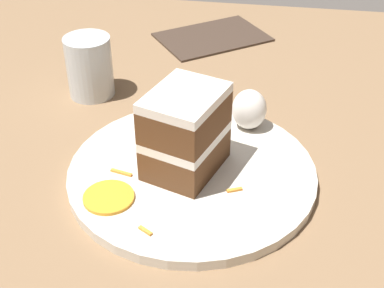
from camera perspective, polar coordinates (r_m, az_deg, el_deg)
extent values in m
plane|color=#4C4742|center=(0.69, -2.87, -3.48)|extent=(6.00, 6.00, 0.00)
cube|color=#846647|center=(0.68, -2.90, -2.69)|extent=(1.12, 1.12, 0.02)
cylinder|color=silver|center=(0.64, 0.00, -3.07)|extent=(0.30, 0.30, 0.01)
cube|color=brown|center=(0.63, -0.71, -1.05)|extent=(0.10, 0.11, 0.04)
cube|color=white|center=(0.62, -0.72, 0.87)|extent=(0.10, 0.11, 0.01)
cube|color=brown|center=(0.60, -0.74, 2.88)|extent=(0.10, 0.11, 0.04)
cube|color=white|center=(0.59, -0.76, 4.98)|extent=(0.10, 0.11, 0.01)
ellipsoid|color=white|center=(0.70, 6.12, 3.70)|extent=(0.05, 0.04, 0.06)
cylinder|color=orange|center=(0.60, -8.88, -5.64)|extent=(0.06, 0.06, 0.00)
cube|color=orange|center=(0.64, -7.55, -3.04)|extent=(0.03, 0.01, 0.00)
cube|color=orange|center=(0.56, -5.00, -9.20)|extent=(0.02, 0.01, 0.00)
cube|color=orange|center=(0.71, -0.98, 1.85)|extent=(0.01, 0.02, 0.00)
cube|color=orange|center=(0.61, 4.56, -4.90)|extent=(0.02, 0.01, 0.00)
cylinder|color=silver|center=(0.81, -10.87, 8.11)|extent=(0.07, 0.07, 0.09)
cylinder|color=silver|center=(0.82, -10.65, 6.28)|extent=(0.06, 0.06, 0.03)
cube|color=#423328|center=(1.00, 2.19, 11.32)|extent=(0.23, 0.21, 0.00)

